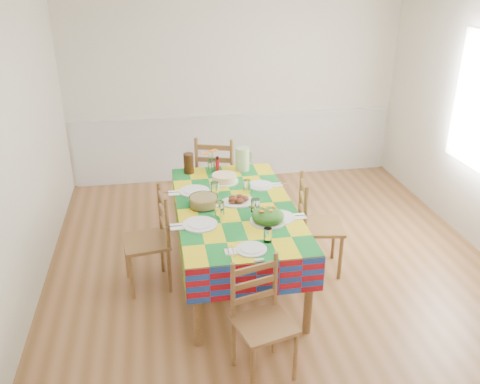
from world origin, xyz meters
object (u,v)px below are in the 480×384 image
(meat_platter, at_px, (238,200))
(chair_far, at_px, (217,179))
(green_pitcher, at_px, (242,159))
(dining_table, at_px, (235,213))
(chair_left, at_px, (150,241))
(chair_near, at_px, (262,321))
(tea_pitcher, at_px, (189,163))
(chair_right, at_px, (316,226))

(meat_platter, height_order, chair_far, chair_far)
(green_pitcher, bearing_deg, meat_platter, -102.80)
(dining_table, relative_size, chair_left, 2.08)
(dining_table, xyz_separation_m, green_pitcher, (0.21, 0.84, 0.21))
(dining_table, distance_m, chair_far, 1.27)
(green_pitcher, relative_size, chair_near, 0.28)
(chair_near, bearing_deg, meat_platter, 73.12)
(tea_pitcher, relative_size, chair_far, 0.20)
(tea_pitcher, bearing_deg, chair_near, -80.66)
(dining_table, bearing_deg, chair_left, 179.53)
(tea_pitcher, height_order, chair_far, chair_far)
(meat_platter, distance_m, tea_pitcher, 0.91)
(chair_near, bearing_deg, chair_right, 42.54)
(chair_near, height_order, chair_right, chair_right)
(chair_left, relative_size, chair_right, 0.98)
(meat_platter, xyz_separation_m, chair_right, (0.76, -0.04, -0.32))
(chair_right, bearing_deg, chair_left, 99.36)
(tea_pitcher, xyz_separation_m, chair_near, (0.35, -2.12, -0.44))
(meat_platter, relative_size, tea_pitcher, 1.54)
(dining_table, xyz_separation_m, chair_near, (-0.01, -1.26, -0.24))
(chair_near, bearing_deg, chair_left, 106.77)
(meat_platter, distance_m, chair_near, 1.36)
(tea_pitcher, xyz_separation_m, chair_left, (-0.44, -0.85, -0.41))
(chair_near, distance_m, chair_right, 1.51)
(green_pitcher, bearing_deg, chair_far, 118.79)
(chair_left, bearing_deg, chair_far, 139.39)
(chair_near, distance_m, chair_far, 2.52)
(chair_far, relative_size, chair_left, 1.10)
(chair_far, xyz_separation_m, chair_right, (0.81, -1.25, -0.04))
(dining_table, xyz_separation_m, meat_platter, (0.03, 0.04, 0.11))
(chair_near, xyz_separation_m, chair_right, (0.81, 1.27, 0.04))
(dining_table, distance_m, chair_right, 0.82)
(dining_table, bearing_deg, chair_right, 0.53)
(dining_table, height_order, tea_pitcher, tea_pitcher)
(dining_table, xyz_separation_m, chair_right, (0.80, 0.01, -0.21))
(green_pitcher, distance_m, chair_left, 1.38)
(tea_pitcher, xyz_separation_m, chair_right, (1.16, -0.85, -0.40))
(chair_right, bearing_deg, green_pitcher, 44.28)
(chair_left, bearing_deg, chair_near, 23.24)
(green_pitcher, xyz_separation_m, chair_right, (0.58, -0.83, -0.42))
(green_pitcher, height_order, chair_far, chair_far)
(tea_pitcher, bearing_deg, dining_table, -67.26)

